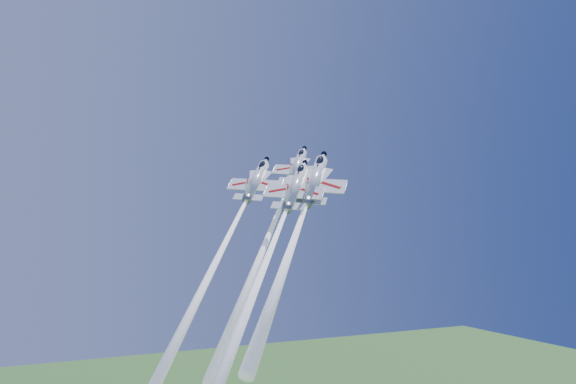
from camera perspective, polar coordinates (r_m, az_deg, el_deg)
name	(u,v)px	position (r m, az deg, el deg)	size (l,w,h in m)	color
jet_lead	(271,230)	(99.96, -1.52, -3.41)	(28.18, 34.70, 40.07)	white
jet_left	(220,254)	(94.04, -6.09, -5.50)	(29.65, 36.47, 41.99)	white
jet_right	(297,232)	(94.54, 0.79, -3.54)	(26.43, 32.04, 35.63)	white
jet_slot	(264,267)	(87.08, -2.16, -6.70)	(30.27, 37.18, 42.67)	white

